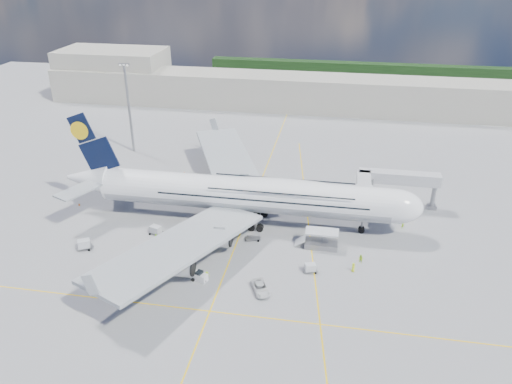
% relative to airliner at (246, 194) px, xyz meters
% --- Properties ---
extents(ground, '(300.00, 300.00, 0.00)m').
position_rel_airliner_xyz_m(ground, '(-0.26, -10.00, -6.87)').
color(ground, gray).
rests_on(ground, ground).
extents(taxi_line_main, '(0.25, 220.00, 0.01)m').
position_rel_airliner_xyz_m(taxi_line_main, '(-0.26, -10.00, -6.86)').
color(taxi_line_main, yellow).
rests_on(taxi_line_main, ground).
extents(taxi_line_cross, '(120.00, 0.25, 0.01)m').
position_rel_airliner_xyz_m(taxi_line_cross, '(-0.26, -30.00, -6.86)').
color(taxi_line_cross, yellow).
rests_on(taxi_line_cross, ground).
extents(taxi_line_diag, '(14.16, 99.06, 0.01)m').
position_rel_airliner_xyz_m(taxi_line_diag, '(13.74, -0.00, -6.86)').
color(taxi_line_diag, yellow).
rests_on(taxi_line_diag, ground).
extents(airliner, '(77.26, 79.15, 23.71)m').
position_rel_airliner_xyz_m(airliner, '(0.00, 0.00, 0.00)').
color(airliner, white).
rests_on(airliner, ground).
extents(jet_bridge, '(18.80, 12.10, 8.50)m').
position_rel_airliner_xyz_m(jet_bridge, '(29.55, 10.94, -0.02)').
color(jet_bridge, '#B7B7BC').
rests_on(jet_bridge, ground).
extents(cargo_loader, '(8.53, 3.20, 3.67)m').
position_rel_airliner_xyz_m(cargo_loader, '(16.56, -7.11, -5.62)').
color(cargo_loader, silver).
rests_on(cargo_loader, ground).
extents(light_mast, '(3.00, 0.70, 25.50)m').
position_rel_airliner_xyz_m(light_mast, '(-40.26, 35.00, 6.34)').
color(light_mast, gray).
rests_on(light_mast, ground).
extents(terminal, '(180.00, 16.00, 12.00)m').
position_rel_airliner_xyz_m(terminal, '(-0.26, 85.00, -0.87)').
color(terminal, '#B2AD9E').
rests_on(terminal, ground).
extents(hangar, '(40.00, 22.00, 18.00)m').
position_rel_airliner_xyz_m(hangar, '(-70.26, 90.00, 2.13)').
color(hangar, '#B2AD9E').
rests_on(hangar, ground).
extents(tree_line, '(160.00, 6.00, 8.00)m').
position_rel_airliner_xyz_m(tree_line, '(39.74, 130.00, -2.87)').
color(tree_line, '#193814').
rests_on(tree_line, ground).
extents(dolly_row_a, '(3.85, 2.98, 2.16)m').
position_rel_airliner_xyz_m(dolly_row_a, '(-12.08, -16.54, -5.71)').
color(dolly_row_a, gray).
rests_on(dolly_row_a, ground).
extents(dolly_row_b, '(3.25, 2.49, 1.83)m').
position_rel_airliner_xyz_m(dolly_row_b, '(-8.24, -13.84, -5.88)').
color(dolly_row_b, gray).
rests_on(dolly_row_b, ground).
extents(dolly_row_c, '(3.35, 2.53, 1.89)m').
position_rel_airliner_xyz_m(dolly_row_c, '(-17.57, -8.24, -5.85)').
color(dolly_row_c, gray).
rests_on(dolly_row_c, ground).
extents(dolly_back, '(3.57, 2.99, 1.99)m').
position_rel_airliner_xyz_m(dolly_back, '(-29.63, -16.05, -5.80)').
color(dolly_back, gray).
rests_on(dolly_back, ground).
extents(dolly_nose_far, '(2.95, 2.14, 1.68)m').
position_rel_airliner_xyz_m(dolly_nose_far, '(15.24, -16.00, -5.97)').
color(dolly_nose_far, gray).
rests_on(dolly_nose_far, ground).
extents(dolly_nose_near, '(3.37, 2.45, 0.44)m').
position_rel_airliner_xyz_m(dolly_nose_near, '(2.82, -6.90, -6.52)').
color(dolly_nose_near, gray).
rests_on(dolly_nose_near, ground).
extents(baggage_tug, '(3.29, 2.35, 1.87)m').
position_rel_airliner_xyz_m(baggage_tug, '(-4.24, -22.06, -6.04)').
color(baggage_tug, silver).
rests_on(baggage_tug, ground).
extents(catering_truck_inner, '(6.19, 3.82, 3.44)m').
position_rel_airliner_xyz_m(catering_truck_inner, '(-12.45, 10.39, -5.24)').
color(catering_truck_inner, gray).
rests_on(catering_truck_inner, ground).
extents(catering_truck_outer, '(7.25, 5.72, 3.99)m').
position_rel_airliner_xyz_m(catering_truck_outer, '(-12.96, 33.20, -5.02)').
color(catering_truck_outer, gray).
rests_on(catering_truck_outer, ground).
extents(service_van, '(4.46, 5.83, 1.47)m').
position_rel_airliner_xyz_m(service_van, '(7.16, -23.40, -6.13)').
color(service_van, silver).
rests_on(service_van, ground).
extents(crew_nose, '(0.83, 0.78, 1.91)m').
position_rel_airliner_xyz_m(crew_nose, '(33.43, 3.12, -5.91)').
color(crew_nose, '#A6E317').
rests_on(crew_nose, ground).
extents(crew_loader, '(1.11, 1.07, 1.80)m').
position_rel_airliner_xyz_m(crew_loader, '(24.46, -11.51, -5.97)').
color(crew_loader, '#B9F319').
rests_on(crew_loader, ground).
extents(crew_wing, '(0.59, 1.22, 2.01)m').
position_rel_airliner_xyz_m(crew_wing, '(-16.31, -11.42, -5.86)').
color(crew_wing, '#A1FE1A').
rests_on(crew_wing, ground).
extents(crew_van, '(0.98, 1.06, 1.82)m').
position_rel_airliner_xyz_m(crew_van, '(23.05, -14.53, -5.96)').
color(crew_van, '#E3F91A').
rests_on(crew_van, ground).
extents(crew_tug, '(1.15, 0.91, 1.56)m').
position_rel_airliner_xyz_m(crew_tug, '(-3.00, -21.45, -6.09)').
color(crew_tug, '#B5E818').
rests_on(crew_tug, ground).
extents(cone_nose, '(0.41, 0.41, 0.52)m').
position_rel_airliner_xyz_m(cone_nose, '(34.34, 7.62, -6.62)').
color(cone_nose, orange).
rests_on(cone_nose, ground).
extents(cone_wing_left_inner, '(0.47, 0.47, 0.60)m').
position_rel_airliner_xyz_m(cone_wing_left_inner, '(-13.59, 20.72, -6.58)').
color(cone_wing_left_inner, orange).
rests_on(cone_wing_left_inner, ground).
extents(cone_wing_left_outer, '(0.43, 0.43, 0.54)m').
position_rel_airliner_xyz_m(cone_wing_left_outer, '(-20.97, 22.33, -6.61)').
color(cone_wing_left_outer, orange).
rests_on(cone_wing_left_outer, ground).
extents(cone_wing_right_inner, '(0.50, 0.50, 0.63)m').
position_rel_airliner_xyz_m(cone_wing_right_inner, '(-10.03, -12.00, -6.56)').
color(cone_wing_right_inner, orange).
rests_on(cone_wing_right_inner, ground).
extents(cone_wing_right_outer, '(0.48, 0.48, 0.61)m').
position_rel_airliner_xyz_m(cone_wing_right_outer, '(-12.20, -25.85, -6.58)').
color(cone_wing_right_outer, orange).
rests_on(cone_wing_right_outer, ground).
extents(cone_tail, '(0.46, 0.46, 0.58)m').
position_rel_airliner_xyz_m(cone_tail, '(-39.65, 0.84, -6.59)').
color(cone_tail, orange).
rests_on(cone_tail, ground).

